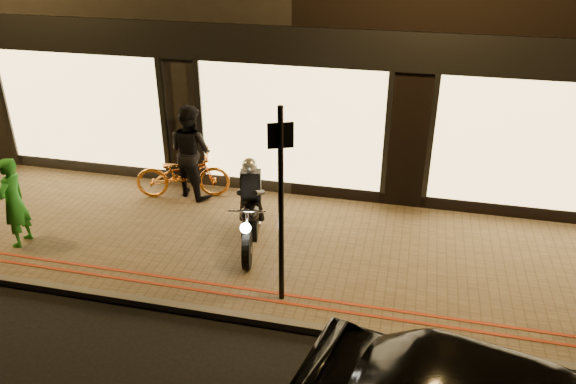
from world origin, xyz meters
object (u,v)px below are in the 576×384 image
object	(u,v)px
sign_post	(281,199)
bicycle_gold	(183,174)
motorcycle	(251,213)
person_green	(13,202)

from	to	relation	value
sign_post	bicycle_gold	xyz separation A→B (m)	(-2.75, 2.84, -1.18)
motorcycle	person_green	distance (m)	4.03
motorcycle	bicycle_gold	world-z (taller)	motorcycle
bicycle_gold	person_green	distance (m)	3.14
motorcycle	sign_post	world-z (taller)	sign_post
sign_post	person_green	size ratio (longest dim) A/B	1.88
sign_post	person_green	world-z (taller)	sign_post
sign_post	bicycle_gold	size ratio (longest dim) A/B	1.59
sign_post	bicycle_gold	bearing A→B (deg)	134.05
person_green	sign_post	bearing A→B (deg)	82.72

